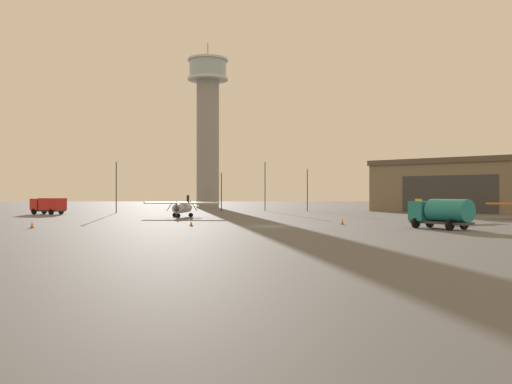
# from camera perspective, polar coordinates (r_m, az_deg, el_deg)

# --- Properties ---
(ground_plane) EXTENTS (400.00, 400.00, 0.00)m
(ground_plane) POSITION_cam_1_polar(r_m,az_deg,el_deg) (55.78, 1.47, -3.66)
(ground_plane) COLOR #545456
(control_tower) EXTENTS (9.89, 9.89, 40.73)m
(control_tower) POSITION_cam_1_polar(r_m,az_deg,el_deg) (133.61, -5.15, 7.61)
(control_tower) COLOR gray
(control_tower) RESTS_ON ground_plane
(hangar) EXTENTS (34.96, 33.15, 9.97)m
(hangar) POSITION_cam_1_polar(r_m,az_deg,el_deg) (109.29, 21.17, 0.64)
(hangar) COLOR #7A6B56
(hangar) RESTS_ON ground_plane
(airplane_silver) EXTENTS (10.91, 8.55, 3.21)m
(airplane_silver) POSITION_cam_1_polar(r_m,az_deg,el_deg) (78.10, -7.83, -1.59)
(airplane_silver) COLOR #B7BABF
(airplane_silver) RESTS_ON ground_plane
(airplane_green) EXTENTS (8.61, 6.98, 2.75)m
(airplane_green) POSITION_cam_1_polar(r_m,az_deg,el_deg) (69.09, 18.80, -1.92)
(airplane_green) COLOR #287A42
(airplane_green) RESTS_ON ground_plane
(truck_fuel_tanker_teal) EXTENTS (5.04, 6.40, 2.87)m
(truck_fuel_tanker_teal) POSITION_cam_1_polar(r_m,az_deg,el_deg) (54.08, 19.12, -2.03)
(truck_fuel_tanker_teal) COLOR #38383D
(truck_fuel_tanker_teal) RESTS_ON ground_plane
(truck_box_red) EXTENTS (6.18, 4.61, 2.70)m
(truck_box_red) POSITION_cam_1_polar(r_m,az_deg,el_deg) (95.29, -21.21, -1.29)
(truck_box_red) COLOR #38383D
(truck_box_red) RESTS_ON ground_plane
(light_post_west) EXTENTS (0.44, 0.44, 7.69)m
(light_post_west) POSITION_cam_1_polar(r_m,az_deg,el_deg) (105.55, -3.70, 0.46)
(light_post_west) COLOR #38383D
(light_post_west) RESTS_ON ground_plane
(light_post_east) EXTENTS (0.44, 0.44, 8.50)m
(light_post_east) POSITION_cam_1_polar(r_m,az_deg,el_deg) (107.30, 5.49, 0.68)
(light_post_east) COLOR #38383D
(light_post_east) RESTS_ON ground_plane
(light_post_north) EXTENTS (0.44, 0.44, 9.29)m
(light_post_north) POSITION_cam_1_polar(r_m,az_deg,el_deg) (98.64, -14.65, 1.01)
(light_post_north) COLOR #38383D
(light_post_north) RESTS_ON ground_plane
(light_post_centre) EXTENTS (0.44, 0.44, 9.98)m
(light_post_centre) POSITION_cam_1_polar(r_m,az_deg,el_deg) (108.46, 0.97, 1.08)
(light_post_centre) COLOR #38383D
(light_post_centre) RESTS_ON ground_plane
(traffic_cone_near_left) EXTENTS (0.36, 0.36, 0.60)m
(traffic_cone_near_left) POSITION_cam_1_polar(r_m,az_deg,el_deg) (56.88, -6.92, -3.29)
(traffic_cone_near_left) COLOR black
(traffic_cone_near_left) RESTS_ON ground_plane
(traffic_cone_near_right) EXTENTS (0.36, 0.36, 0.69)m
(traffic_cone_near_right) POSITION_cam_1_polar(r_m,az_deg,el_deg) (57.07, -22.74, -3.22)
(traffic_cone_near_right) COLOR black
(traffic_cone_near_right) RESTS_ON ground_plane
(traffic_cone_mid_apron) EXTENTS (0.36, 0.36, 0.68)m
(traffic_cone_mid_apron) POSITION_cam_1_polar(r_m,az_deg,el_deg) (59.82, 9.18, -3.10)
(traffic_cone_mid_apron) COLOR black
(traffic_cone_mid_apron) RESTS_ON ground_plane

